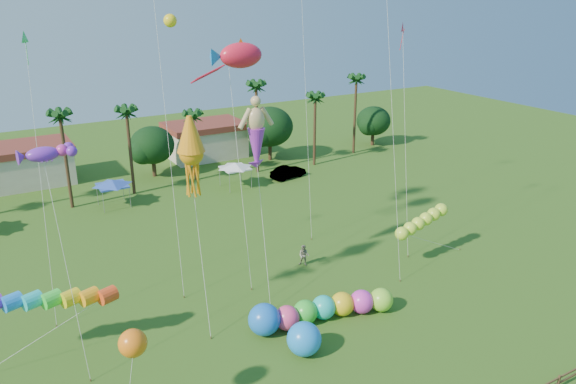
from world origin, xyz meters
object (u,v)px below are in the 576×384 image
spectator_b (304,255)px  blue_ball (304,339)px  caterpillar_inflatable (317,310)px  car_b (288,172)px

spectator_b → blue_ball: size_ratio=0.83×
spectator_b → blue_ball: bearing=-78.3°
caterpillar_inflatable → spectator_b: bearing=74.2°
blue_ball → spectator_b: bearing=58.2°
caterpillar_inflatable → blue_ball: bearing=-125.3°
spectator_b → caterpillar_inflatable: (-3.75, -7.76, -0.00)m
car_b → caterpillar_inflatable: caterpillar_inflatable is taller
spectator_b → caterpillar_inflatable: bearing=-72.4°
blue_ball → caterpillar_inflatable: bearing=44.8°
car_b → caterpillar_inflatable: (-14.46, -28.74, 0.16)m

